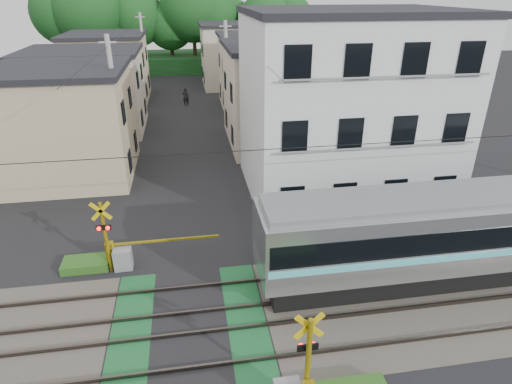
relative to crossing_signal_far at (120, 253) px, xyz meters
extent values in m
plane|color=black|center=(2.59, -3.65, -0.71)|extent=(120.00, 120.00, 0.00)
cube|color=#47423A|center=(2.59, -3.65, -0.71)|extent=(120.00, 6.00, 0.00)
cube|color=black|center=(2.59, -3.65, -0.71)|extent=(5.20, 120.00, 0.00)
cube|color=#145126|center=(0.69, -3.65, -0.70)|extent=(1.30, 6.00, 0.00)
cube|color=#145126|center=(4.49, -3.65, -0.70)|extent=(1.30, 6.00, 0.00)
cube|color=#3F3833|center=(2.59, -5.55, -0.64)|extent=(120.00, 0.08, 0.14)
cube|color=#3F3833|center=(2.59, -4.15, -0.64)|extent=(120.00, 0.08, 0.14)
cube|color=#3F3833|center=(2.59, -3.15, -0.64)|extent=(120.00, 0.08, 0.14)
cube|color=#3F3833|center=(2.59, -1.75, -0.64)|extent=(120.00, 0.08, 0.14)
cube|color=black|center=(13.71, -2.45, -0.28)|extent=(16.49, 2.27, 0.86)
cube|color=black|center=(7.70, -2.45, -0.42)|extent=(2.29, 2.10, 0.57)
cube|color=#B3B7BC|center=(13.71, -2.45, 1.39)|extent=(17.18, 2.67, 2.48)
cube|color=black|center=(13.71, -2.45, 1.69)|extent=(16.90, 2.71, 0.84)
cube|color=#57CFDD|center=(13.71, -2.45, 1.04)|extent=(17.00, 2.70, 0.27)
cube|color=slate|center=(13.71, -2.45, 2.74)|extent=(16.83, 2.19, 0.23)
cube|color=black|center=(5.18, -2.45, 1.76)|extent=(0.10, 2.30, 1.49)
cylinder|color=yellow|center=(5.59, -7.25, 0.79)|extent=(0.14, 0.14, 3.00)
cube|color=yellow|center=(5.59, -7.15, 1.99)|extent=(0.77, 0.05, 0.77)
cube|color=yellow|center=(5.59, -7.15, 1.99)|extent=(0.77, 0.05, 0.77)
cube|color=black|center=(5.59, -7.15, 1.29)|extent=(0.55, 0.05, 0.20)
sphere|color=#FF0C07|center=(5.43, -7.09, 1.29)|extent=(0.16, 0.16, 0.16)
sphere|color=#FF0C07|center=(5.75, -7.09, 1.29)|extent=(0.16, 0.16, 0.16)
cylinder|color=yellow|center=(-0.41, -0.05, 0.79)|extent=(0.14, 0.14, 3.00)
cube|color=yellow|center=(-0.41, -0.15, 1.99)|extent=(0.77, 0.05, 0.77)
cube|color=yellow|center=(-0.41, -0.15, 1.99)|extent=(0.77, 0.05, 0.77)
cube|color=black|center=(-0.41, -0.15, 1.29)|extent=(0.55, 0.05, 0.20)
sphere|color=#FF0C07|center=(-0.57, -0.21, 1.29)|extent=(0.16, 0.16, 0.16)
sphere|color=#FF0C07|center=(-0.25, -0.21, 1.29)|extent=(0.16, 0.16, 0.16)
cube|color=gray|center=(0.09, -0.05, -0.26)|extent=(0.70, 0.50, 0.90)
cube|color=yellow|center=(-0.41, 0.20, -0.16)|extent=(0.30, 0.30, 1.10)
cube|color=yellow|center=(1.84, 0.20, 0.29)|extent=(4.20, 0.08, 0.08)
cube|color=white|center=(11.09, 5.85, 3.79)|extent=(10.00, 8.00, 9.00)
cube|color=black|center=(11.09, 5.85, 8.44)|extent=(10.20, 8.16, 0.30)
cube|color=black|center=(7.39, 1.82, 0.79)|extent=(1.10, 0.06, 1.40)
cube|color=black|center=(9.84, 1.82, 0.79)|extent=(1.10, 0.06, 1.40)
cube|color=black|center=(12.29, 1.82, 0.79)|extent=(1.10, 0.06, 1.40)
cube|color=black|center=(14.74, 1.82, 0.79)|extent=(1.10, 0.06, 1.40)
cube|color=gray|center=(11.09, 1.60, 0.19)|extent=(9.00, 0.06, 0.08)
cube|color=black|center=(7.39, 1.82, 3.79)|extent=(1.10, 0.06, 1.40)
cube|color=black|center=(9.84, 1.82, 3.79)|extent=(1.10, 0.06, 1.40)
cube|color=black|center=(12.29, 1.82, 3.79)|extent=(1.10, 0.06, 1.40)
cube|color=black|center=(14.74, 1.82, 3.79)|extent=(1.10, 0.06, 1.40)
cube|color=gray|center=(11.09, 1.60, 3.19)|extent=(9.00, 0.06, 0.08)
cube|color=black|center=(7.39, 1.82, 6.79)|extent=(1.10, 0.06, 1.40)
cube|color=black|center=(9.84, 1.82, 6.79)|extent=(1.10, 0.06, 1.40)
cube|color=black|center=(12.29, 1.82, 6.79)|extent=(1.10, 0.06, 1.40)
cube|color=black|center=(14.74, 1.82, 6.79)|extent=(1.10, 0.06, 1.40)
cube|color=gray|center=(11.09, 1.60, 6.19)|extent=(9.00, 0.06, 0.08)
cube|color=tan|center=(-3.91, 10.35, 2.29)|extent=(7.00, 7.00, 6.00)
cube|color=black|center=(-3.91, 10.35, 5.44)|extent=(7.35, 7.35, 0.30)
cube|color=black|center=(-0.38, 8.60, 0.59)|extent=(0.06, 1.00, 1.20)
cube|color=black|center=(-0.38, 12.10, 0.59)|extent=(0.06, 1.00, 1.20)
cube|color=black|center=(-0.38, 8.60, 3.39)|extent=(0.06, 1.00, 1.20)
cube|color=black|center=(-0.38, 12.10, 3.39)|extent=(0.06, 1.00, 1.20)
cube|color=beige|center=(9.39, 14.35, 2.54)|extent=(7.00, 8.00, 6.50)
cube|color=black|center=(9.39, 14.35, 5.94)|extent=(7.35, 8.40, 0.30)
cube|color=black|center=(5.86, 12.35, 0.59)|extent=(0.06, 1.00, 1.20)
cube|color=black|center=(5.86, 16.35, 0.59)|extent=(0.06, 1.00, 1.20)
cube|color=black|center=(5.86, 12.35, 3.39)|extent=(0.06, 1.00, 1.20)
cube|color=black|center=(5.86, 16.35, 3.39)|extent=(0.06, 1.00, 1.20)
cube|color=beige|center=(-4.41, 19.35, 2.19)|extent=(8.00, 7.00, 5.80)
cube|color=black|center=(-4.41, 19.35, 5.24)|extent=(8.40, 7.35, 0.30)
cube|color=black|center=(-0.38, 17.60, 0.59)|extent=(0.06, 1.00, 1.20)
cube|color=black|center=(-0.38, 21.10, 0.59)|extent=(0.06, 1.00, 1.20)
cube|color=black|center=(-0.38, 17.60, 3.39)|extent=(0.06, 1.00, 1.20)
cube|color=black|center=(-0.38, 21.10, 3.39)|extent=(0.06, 1.00, 1.20)
cube|color=beige|center=(9.79, 24.35, 2.39)|extent=(7.00, 7.00, 6.20)
cube|color=black|center=(9.79, 24.35, 5.64)|extent=(7.35, 7.35, 0.30)
cube|color=black|center=(6.26, 22.60, 0.59)|extent=(0.06, 1.00, 1.20)
cube|color=black|center=(6.26, 26.10, 0.59)|extent=(0.06, 1.00, 1.20)
cube|color=black|center=(6.26, 22.60, 3.39)|extent=(0.06, 1.00, 1.20)
cube|color=black|center=(6.26, 26.10, 3.39)|extent=(0.06, 1.00, 1.20)
cube|color=tan|center=(-4.21, 29.35, 2.29)|extent=(7.00, 8.00, 6.00)
cube|color=black|center=(-4.21, 29.35, 5.44)|extent=(7.35, 8.40, 0.30)
cube|color=black|center=(-0.68, 27.35, 0.59)|extent=(0.06, 1.00, 1.20)
cube|color=black|center=(-0.68, 31.35, 0.59)|extent=(0.06, 1.00, 1.20)
cube|color=black|center=(-0.68, 27.35, 3.39)|extent=(0.06, 1.00, 1.20)
cube|color=black|center=(-0.68, 31.35, 3.39)|extent=(0.06, 1.00, 1.20)
cube|color=beige|center=(9.09, 34.35, 2.49)|extent=(8.00, 7.00, 6.40)
cube|color=black|center=(9.09, 34.35, 5.84)|extent=(8.40, 7.35, 0.30)
cube|color=black|center=(5.06, 32.60, 0.59)|extent=(0.06, 1.00, 1.20)
cube|color=black|center=(5.06, 36.10, 0.59)|extent=(0.06, 1.00, 1.20)
cube|color=black|center=(5.06, 32.60, 3.39)|extent=(0.06, 1.00, 1.20)
cube|color=black|center=(5.06, 36.10, 3.39)|extent=(0.06, 1.00, 1.20)
cube|color=#194C1C|center=(2.59, 46.35, 0.29)|extent=(40.00, 10.00, 2.00)
cylinder|color=#332114|center=(-11.05, 44.93, 2.12)|extent=(0.50, 0.50, 5.67)
sphere|color=#194C1C|center=(-11.05, 44.93, 6.65)|extent=(7.93, 7.93, 7.93)
cylinder|color=#332114|center=(-8.11, 43.45, 2.23)|extent=(0.50, 0.50, 5.89)
sphere|color=#194C1C|center=(-8.11, 43.45, 6.95)|extent=(8.25, 8.25, 8.25)
cylinder|color=#332114|center=(-5.16, 45.38, 1.37)|extent=(0.50, 0.50, 4.16)
sphere|color=#194C1C|center=(-5.16, 45.38, 4.70)|extent=(5.83, 5.83, 5.83)
cylinder|color=#332114|center=(-2.68, 45.55, 1.90)|extent=(0.50, 0.50, 5.22)
sphere|color=#194C1C|center=(-2.68, 45.55, 6.07)|extent=(7.31, 7.31, 7.31)
cylinder|color=#332114|center=(1.58, 45.47, 1.46)|extent=(0.50, 0.50, 4.35)
sphere|color=#194C1C|center=(1.58, 45.47, 4.94)|extent=(6.08, 6.08, 6.08)
cylinder|color=#332114|center=(4.57, 44.67, 2.25)|extent=(0.50, 0.50, 5.91)
sphere|color=#194C1C|center=(4.57, 44.67, 6.98)|extent=(8.28, 8.28, 8.28)
cylinder|color=#332114|center=(6.84, 45.09, 1.93)|extent=(0.50, 0.50, 5.29)
sphere|color=#194C1C|center=(6.84, 45.09, 6.17)|extent=(7.41, 7.41, 7.41)
cylinder|color=#332114|center=(9.60, 46.89, 1.54)|extent=(0.50, 0.50, 4.50)
sphere|color=#194C1C|center=(9.60, 46.89, 5.14)|extent=(6.31, 6.31, 6.31)
cylinder|color=#332114|center=(13.65, 43.32, 1.69)|extent=(0.50, 0.50, 4.80)
sphere|color=#194C1C|center=(13.65, 43.32, 5.52)|extent=(6.71, 6.71, 6.71)
cylinder|color=#332114|center=(17.29, 46.00, 1.69)|extent=(0.50, 0.50, 4.80)
sphere|color=#194C1C|center=(17.29, 46.00, 5.53)|extent=(6.72, 6.72, 6.72)
cube|color=black|center=(8.59, -2.45, 4.89)|extent=(60.00, 0.02, 0.02)
cylinder|color=#A5A5A0|center=(-0.81, 9.35, 3.29)|extent=(0.26, 0.26, 8.00)
cube|color=#A5A5A0|center=(-0.81, 9.35, 6.89)|extent=(0.90, 0.08, 0.08)
cylinder|color=#A5A5A0|center=(6.19, 18.35, 3.29)|extent=(0.26, 0.26, 8.00)
cube|color=#A5A5A0|center=(6.19, 18.35, 6.89)|extent=(0.90, 0.08, 0.08)
cylinder|color=#A5A5A0|center=(-0.81, 30.35, 3.29)|extent=(0.26, 0.26, 8.00)
cube|color=#A5A5A0|center=(-0.81, 30.35, 6.89)|extent=(0.90, 0.08, 0.08)
cube|color=black|center=(-0.81, 19.85, 6.69)|extent=(0.02, 42.00, 0.02)
cube|color=black|center=(6.19, 19.85, 6.69)|extent=(0.02, 42.00, 0.02)
imported|color=black|center=(2.96, 25.96, 0.13)|extent=(0.68, 0.51, 1.68)
cube|color=#2D5E1E|center=(-1.41, 0.25, -0.53)|extent=(1.80, 1.00, 0.36)
cube|color=#2D5E1E|center=(7.19, -0.45, -0.56)|extent=(1.50, 0.90, 0.30)
camera|label=1|loc=(3.01, -14.82, 9.47)|focal=30.00mm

